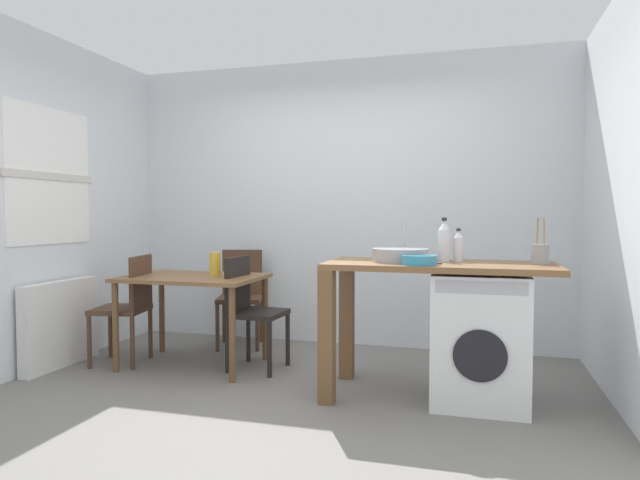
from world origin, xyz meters
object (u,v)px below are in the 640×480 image
(utensil_crock, at_px, (540,253))
(bottle_squat_brown, at_px, (458,247))
(mixing_bowl, at_px, (419,259))
(vase, at_px, (215,264))
(dining_table, at_px, (193,288))
(chair_person_seat, at_px, (129,303))
(chair_opposite, at_px, (250,306))
(washing_machine, at_px, (480,338))
(bottle_tall_green, at_px, (444,242))
(chair_spare_by_wall, at_px, (241,292))

(utensil_crock, bearing_deg, bottle_squat_brown, 171.90)
(mixing_bowl, distance_m, vase, 1.82)
(dining_table, height_order, chair_person_seat, chair_person_seat)
(dining_table, relative_size, vase, 5.86)
(chair_opposite, distance_m, vase, 0.46)
(chair_person_seat, xyz_separation_m, washing_machine, (2.80, -0.20, -0.08))
(dining_table, bearing_deg, bottle_tall_green, -5.35)
(chair_person_seat, bearing_deg, bottle_squat_brown, -102.25)
(chair_person_seat, xyz_separation_m, chair_spare_by_wall, (0.63, 0.86, 0.00))
(vase, bearing_deg, washing_machine, -10.38)
(chair_person_seat, distance_m, mixing_bowl, 2.49)
(chair_person_seat, bearing_deg, chair_opposite, -92.84)
(chair_person_seat, height_order, vase, vase)
(vase, bearing_deg, mixing_bowl, -18.69)
(washing_machine, bearing_deg, bottle_tall_green, 158.12)
(chair_opposite, xyz_separation_m, chair_spare_by_wall, (-0.40, 0.72, 0.00))
(chair_opposite, xyz_separation_m, bottle_squat_brown, (1.63, -0.21, 0.51))
(utensil_crock, bearing_deg, bottle_tall_green, 175.86)
(chair_opposite, bearing_deg, chair_spare_by_wall, -147.65)
(bottle_squat_brown, xyz_separation_m, utensil_crock, (0.51, -0.07, -0.03))
(bottle_squat_brown, xyz_separation_m, vase, (-1.95, 0.26, -0.19))
(chair_spare_by_wall, distance_m, vase, 0.75)
(washing_machine, xyz_separation_m, mixing_bowl, (-0.38, -0.20, 0.52))
(chair_spare_by_wall, xyz_separation_m, mixing_bowl, (1.79, -1.25, 0.45))
(chair_spare_by_wall, bearing_deg, chair_person_seat, 37.61)
(chair_spare_by_wall, xyz_separation_m, bottle_tall_green, (1.93, -0.96, 0.55))
(bottle_squat_brown, bearing_deg, vase, 172.44)
(bottle_tall_green, xyz_separation_m, utensil_crock, (0.61, -0.04, -0.07))
(dining_table, relative_size, mixing_bowl, 4.91)
(chair_spare_by_wall, relative_size, vase, 4.80)
(chair_opposite, xyz_separation_m, utensil_crock, (2.14, -0.29, 0.48))
(chair_opposite, bearing_deg, utensil_crock, 85.78)
(utensil_crock, bearing_deg, mixing_bowl, -161.48)
(chair_spare_by_wall, height_order, vase, vase)
(chair_person_seat, bearing_deg, utensil_crock, -103.31)
(chair_spare_by_wall, height_order, bottle_squat_brown, bottle_squat_brown)
(mixing_bowl, relative_size, utensil_crock, 0.75)
(chair_opposite, height_order, mixing_bowl, mixing_bowl)
(bottle_squat_brown, bearing_deg, chair_person_seat, 178.42)
(chair_opposite, height_order, bottle_tall_green, bottle_tall_green)
(chair_person_seat, height_order, chair_opposite, same)
(chair_person_seat, distance_m, vase, 0.79)
(utensil_crock, bearing_deg, chair_person_seat, 177.36)
(chair_opposite, xyz_separation_m, bottle_tall_green, (1.53, -0.24, 0.55))
(chair_opposite, bearing_deg, washing_machine, 82.58)
(utensil_crock, bearing_deg, dining_table, 174.93)
(chair_spare_by_wall, bearing_deg, mixing_bowl, 128.75)
(vase, bearing_deg, bottle_squat_brown, -7.56)
(dining_table, height_order, utensil_crock, utensil_crock)
(bottle_squat_brown, distance_m, utensil_crock, 0.52)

